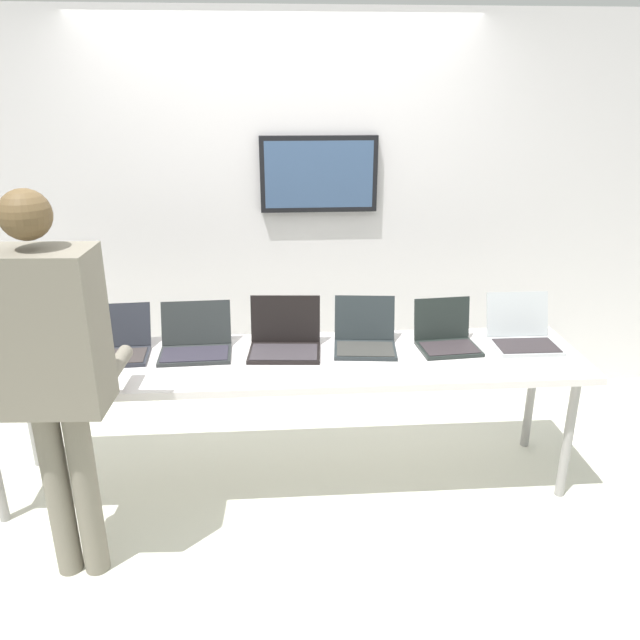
{
  "coord_description": "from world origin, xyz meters",
  "views": [
    {
      "loc": [
        -0.04,
        -2.98,
        2.1
      ],
      "look_at": [
        0.19,
        0.16,
        0.9
      ],
      "focal_mm": 34.9,
      "sensor_mm": 36.0,
      "label": 1
    }
  ],
  "objects_px": {
    "laptop_station_0": "(113,345)",
    "laptop_station_5": "(522,334)",
    "laptop_station_4": "(446,337)",
    "person": "(51,359)",
    "equipment_box": "(21,336)",
    "laptop_station_1": "(196,342)",
    "laptop_station_2": "(285,340)",
    "workbench": "(287,367)",
    "laptop_station_3": "(365,337)"
  },
  "relations": [
    {
      "from": "laptop_station_2",
      "to": "laptop_station_5",
      "type": "xyz_separation_m",
      "value": [
        1.31,
        -0.0,
        -0.0
      ]
    },
    {
      "from": "laptop_station_3",
      "to": "laptop_station_1",
      "type": "bearing_deg",
      "value": 179.98
    },
    {
      "from": "laptop_station_1",
      "to": "person",
      "type": "distance_m",
      "value": 0.92
    },
    {
      "from": "laptop_station_3",
      "to": "person",
      "type": "height_order",
      "value": "person"
    },
    {
      "from": "laptop_station_0",
      "to": "laptop_station_1",
      "type": "height_order",
      "value": "laptop_station_1"
    },
    {
      "from": "laptop_station_0",
      "to": "person",
      "type": "distance_m",
      "value": 0.78
    },
    {
      "from": "laptop_station_0",
      "to": "workbench",
      "type": "bearing_deg",
      "value": -7.34
    },
    {
      "from": "equipment_box",
      "to": "laptop_station_5",
      "type": "xyz_separation_m",
      "value": [
        2.64,
        0.07,
        -0.09
      ]
    },
    {
      "from": "laptop_station_2",
      "to": "person",
      "type": "distance_m",
      "value": 1.22
    },
    {
      "from": "laptop_station_1",
      "to": "laptop_station_2",
      "type": "xyz_separation_m",
      "value": [
        0.48,
        -0.01,
        0.01
      ]
    },
    {
      "from": "laptop_station_3",
      "to": "laptop_station_4",
      "type": "relative_size",
      "value": 1.08
    },
    {
      "from": "laptop_station_2",
      "to": "laptop_station_5",
      "type": "height_order",
      "value": "laptop_station_2"
    },
    {
      "from": "laptop_station_3",
      "to": "laptop_station_5",
      "type": "xyz_separation_m",
      "value": [
        0.87,
        -0.01,
        0.0
      ]
    },
    {
      "from": "equipment_box",
      "to": "laptop_station_4",
      "type": "xyz_separation_m",
      "value": [
        2.21,
        0.06,
        -0.09
      ]
    },
    {
      "from": "workbench",
      "to": "equipment_box",
      "type": "bearing_deg",
      "value": 178.65
    },
    {
      "from": "laptop_station_3",
      "to": "laptop_station_2",
      "type": "bearing_deg",
      "value": -178.28
    },
    {
      "from": "laptop_station_1",
      "to": "laptop_station_2",
      "type": "height_order",
      "value": "laptop_station_2"
    },
    {
      "from": "workbench",
      "to": "person",
      "type": "distance_m",
      "value": 1.2
    },
    {
      "from": "laptop_station_4",
      "to": "person",
      "type": "relative_size",
      "value": 0.19
    },
    {
      "from": "equipment_box",
      "to": "laptop_station_5",
      "type": "bearing_deg",
      "value": 1.53
    },
    {
      "from": "laptop_station_1",
      "to": "laptop_station_3",
      "type": "distance_m",
      "value": 0.91
    },
    {
      "from": "laptop_station_4",
      "to": "laptop_station_3",
      "type": "bearing_deg",
      "value": 176.85
    },
    {
      "from": "workbench",
      "to": "laptop_station_4",
      "type": "xyz_separation_m",
      "value": [
        0.87,
        0.09,
        0.11
      ]
    },
    {
      "from": "equipment_box",
      "to": "laptop_station_1",
      "type": "distance_m",
      "value": 0.87
    },
    {
      "from": "workbench",
      "to": "equipment_box",
      "type": "relative_size",
      "value": 8.27
    },
    {
      "from": "equipment_box",
      "to": "laptop_station_0",
      "type": "bearing_deg",
      "value": 11.38
    },
    {
      "from": "workbench",
      "to": "laptop_station_4",
      "type": "bearing_deg",
      "value": 6.04
    },
    {
      "from": "laptop_station_1",
      "to": "laptop_station_5",
      "type": "distance_m",
      "value": 1.79
    },
    {
      "from": "workbench",
      "to": "person",
      "type": "bearing_deg",
      "value": -147.11
    },
    {
      "from": "equipment_box",
      "to": "laptop_station_3",
      "type": "distance_m",
      "value": 1.78
    },
    {
      "from": "workbench",
      "to": "laptop_station_1",
      "type": "bearing_deg",
      "value": 166.39
    },
    {
      "from": "laptop_station_1",
      "to": "laptop_station_5",
      "type": "relative_size",
      "value": 1.09
    },
    {
      "from": "laptop_station_0",
      "to": "laptop_station_5",
      "type": "relative_size",
      "value": 1.12
    },
    {
      "from": "laptop_station_0",
      "to": "laptop_station_2",
      "type": "relative_size",
      "value": 0.98
    },
    {
      "from": "workbench",
      "to": "person",
      "type": "height_order",
      "value": "person"
    },
    {
      "from": "laptop_station_0",
      "to": "person",
      "type": "height_order",
      "value": "person"
    },
    {
      "from": "workbench",
      "to": "laptop_station_4",
      "type": "relative_size",
      "value": 9.3
    },
    {
      "from": "laptop_station_2",
      "to": "laptop_station_0",
      "type": "bearing_deg",
      "value": 179.1
    },
    {
      "from": "laptop_station_5",
      "to": "laptop_station_4",
      "type": "bearing_deg",
      "value": -178.68
    },
    {
      "from": "laptop_station_4",
      "to": "person",
      "type": "xyz_separation_m",
      "value": [
        -1.83,
        -0.71,
        0.25
      ]
    },
    {
      "from": "person",
      "to": "laptop_station_3",
      "type": "bearing_deg",
      "value": 27.97
    },
    {
      "from": "laptop_station_3",
      "to": "person",
      "type": "relative_size",
      "value": 0.21
    },
    {
      "from": "equipment_box",
      "to": "person",
      "type": "bearing_deg",
      "value": -59.74
    },
    {
      "from": "laptop_station_5",
      "to": "person",
      "type": "height_order",
      "value": "person"
    },
    {
      "from": "laptop_station_4",
      "to": "workbench",
      "type": "bearing_deg",
      "value": -173.96
    },
    {
      "from": "laptop_station_5",
      "to": "equipment_box",
      "type": "bearing_deg",
      "value": -178.47
    },
    {
      "from": "workbench",
      "to": "laptop_station_3",
      "type": "bearing_deg",
      "value": 15.22
    },
    {
      "from": "laptop_station_5",
      "to": "workbench",
      "type": "bearing_deg",
      "value": -175.51
    },
    {
      "from": "laptop_station_1",
      "to": "laptop_station_3",
      "type": "height_order",
      "value": "laptop_station_3"
    },
    {
      "from": "equipment_box",
      "to": "person",
      "type": "distance_m",
      "value": 0.77
    }
  ]
}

